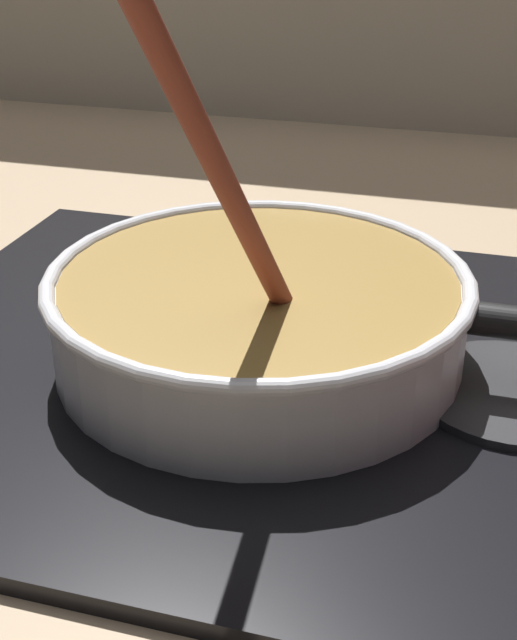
{
  "coord_description": "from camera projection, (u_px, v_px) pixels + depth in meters",
  "views": [
    {
      "loc": [
        0.12,
        -0.42,
        0.32
      ],
      "look_at": [
        -0.03,
        0.09,
        0.04
      ],
      "focal_mm": 49.3,
      "sensor_mm": 36.0,
      "label": 1
    }
  ],
  "objects": [
    {
      "name": "hob_plate",
      "position": [
        258.0,
        367.0,
        0.62
      ],
      "size": [
        0.56,
        0.48,
        0.01
      ],
      "primitive_type": "cube",
      "color": "black",
      "rests_on": "ground"
    },
    {
      "name": "cooking_pan",
      "position": [
        261.0,
        314.0,
        0.6
      ],
      "size": [
        0.45,
        0.32,
        0.29
      ],
      "color": "silver",
      "rests_on": "hob_plate"
    },
    {
      "name": "burner_ring",
      "position": [
        258.0,
        355.0,
        0.62
      ],
      "size": [
        0.18,
        0.18,
        0.01
      ],
      "primitive_type": "torus",
      "color": "#592D0C",
      "rests_on": "hob_plate"
    },
    {
      "name": "spare_burner",
      "position": [
        512.0,
        392.0,
        0.58
      ],
      "size": [
        0.13,
        0.13,
        0.01
      ],
      "primitive_type": "cylinder",
      "color": "#262628",
      "rests_on": "hob_plate"
    },
    {
      "name": "ground",
      "position": [
        267.0,
        484.0,
        0.55
      ],
      "size": [
        2.4,
        1.6,
        0.04
      ],
      "primitive_type": "cube",
      "color": "#9E8466"
    }
  ]
}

